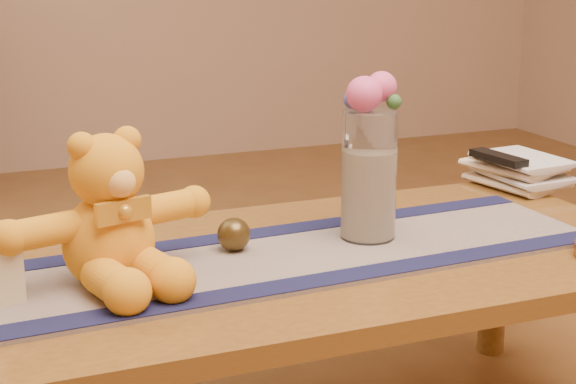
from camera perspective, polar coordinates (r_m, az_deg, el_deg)
name	(u,v)px	position (r m, az deg, el deg)	size (l,w,h in m)	color
coffee_table_top	(312,263)	(1.72, 1.55, -4.66)	(1.40, 0.70, 0.04)	brown
table_leg_br	(495,278)	(2.33, 13.27, -5.43)	(0.07, 0.07, 0.41)	brown
persian_runner	(298,255)	(1.69, 0.66, -4.14)	(1.20, 0.35, 0.01)	#201A4A
runner_border_near	(333,278)	(1.57, 2.91, -5.59)	(1.20, 0.06, 0.00)	#13153A
runner_border_far	(269,232)	(1.81, -1.27, -2.58)	(1.20, 0.06, 0.00)	#13153A
teddy_bear	(107,210)	(1.55, -11.66, -1.17)	(0.38, 0.31, 0.26)	orange
glass_vase	(369,175)	(1.75, 5.28, 1.10)	(0.11, 0.11, 0.26)	silver
potpourri_fill	(368,194)	(1.76, 5.25, -0.13)	(0.09, 0.09, 0.18)	beige
rose_left	(364,94)	(1.70, 4.97, 6.35)	(0.07, 0.07, 0.07)	#E95292
rose_right	(381,87)	(1.73, 6.09, 6.82)	(0.06, 0.06, 0.06)	#E95292
blue_flower_back	(367,93)	(1.76, 5.18, 6.40)	(0.04, 0.04, 0.04)	#4D53A7
blue_flower_side	(352,100)	(1.73, 4.21, 5.99)	(0.04, 0.04, 0.04)	#4D53A7
leaf_sprig	(394,102)	(1.72, 6.90, 5.84)	(0.03, 0.03, 0.03)	#33662D
bronze_ball	(234,234)	(1.70, -3.54, -2.76)	(0.06, 0.06, 0.06)	#443416
book_bottom	(493,186)	(2.21, 13.20, 0.35)	(0.17, 0.22, 0.02)	#F9E3C1
book_lower	(497,179)	(2.20, 13.39, 0.82)	(0.16, 0.22, 0.02)	#F9E3C1
book_upper	(492,171)	(2.20, 13.09, 1.31)	(0.17, 0.22, 0.02)	#F9E3C1
book_top	(497,164)	(2.19, 13.40, 1.79)	(0.16, 0.22, 0.02)	#F9E3C1
tv_remote	(498,158)	(2.18, 13.49, 2.18)	(0.04, 0.16, 0.02)	black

